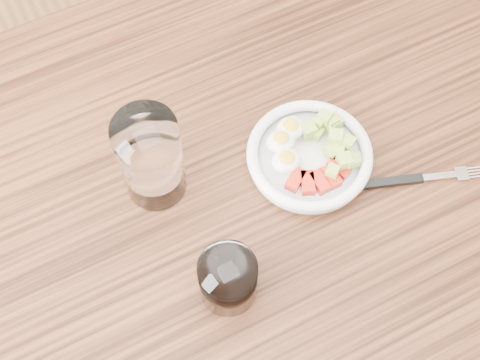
% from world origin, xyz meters
% --- Properties ---
extents(ground, '(4.00, 4.00, 0.00)m').
position_xyz_m(ground, '(0.00, 0.00, 0.00)').
color(ground, brown).
rests_on(ground, ground).
extents(dining_table, '(1.50, 0.90, 0.77)m').
position_xyz_m(dining_table, '(0.00, 0.00, 0.67)').
color(dining_table, brown).
rests_on(dining_table, ground).
extents(bowl, '(0.19, 0.19, 0.05)m').
position_xyz_m(bowl, '(0.10, 0.01, 0.79)').
color(bowl, white).
rests_on(bowl, dining_table).
extents(fork, '(0.19, 0.08, 0.01)m').
position_xyz_m(fork, '(0.22, -0.09, 0.77)').
color(fork, black).
rests_on(fork, dining_table).
extents(water_glass, '(0.09, 0.09, 0.16)m').
position_xyz_m(water_glass, '(-0.12, 0.07, 0.85)').
color(water_glass, white).
rests_on(water_glass, dining_table).
extents(coffee_glass, '(0.08, 0.08, 0.09)m').
position_xyz_m(coffee_glass, '(-0.09, -0.12, 0.81)').
color(coffee_glass, white).
rests_on(coffee_glass, dining_table).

